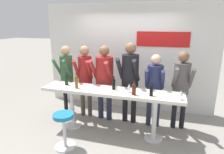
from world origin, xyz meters
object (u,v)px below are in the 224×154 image
Objects in this scene: person_right at (181,82)px; person_center_right at (155,83)px; wine_bottle_3 at (76,81)px; person_center at (130,74)px; wine_bottle_1 at (151,89)px; tasting_table at (111,96)px; bar_stool at (64,125)px; wine_glass_0 at (129,86)px; wine_bottle_0 at (114,83)px; wine_bottle_4 at (66,79)px; person_far_left at (66,72)px; wine_bottle_2 at (134,88)px; person_center_left at (104,75)px; person_left at (85,73)px; wine_glass_1 at (181,93)px.

person_center_right is at bearing 178.07° from person_right.
person_center_right reaches higher than wine_bottle_3.
wine_bottle_1 is at bearing -45.23° from person_center.
wine_bottle_1 reaches higher than tasting_table.
bar_stool is 1.41m from wine_glass_0.
wine_bottle_0 is at bearing -165.23° from person_right.
person_center_right is 1.89m from wine_bottle_4.
person_far_left is 6.17× the size of wine_bottle_0.
bar_stool is 0.37× the size of person_center.
bar_stool is at bearing -131.75° from wine_bottle_0.
tasting_table is 1.49m from person_right.
wine_bottle_2 is 0.95× the size of wine_bottle_4.
person_center is at bearing 66.01° from wine_bottle_0.
person_center reaches higher than person_right.
tasting_table is at bearing -126.83° from wine_bottle_0.
wine_bottle_3 is 1.09m from wine_glass_0.
person_right is at bearing 33.38° from bar_stool.
person_far_left is 1.06× the size of person_center_right.
person_center_left reaches higher than tasting_table.
bar_stool is 0.39× the size of person_left.
wine_bottle_1 is at bearing -29.42° from person_left.
bar_stool is 0.40× the size of person_right.
person_left is at bearing -176.94° from person_center_left.
person_far_left is 0.94m from wine_bottle_3.
person_left is 1.07× the size of person_center_right.
wine_bottle_2 is at bearing -42.71° from wine_glass_0.
person_center_left is 6.70× the size of wine_bottle_2.
tasting_table is 16.13× the size of wine_glass_1.
person_far_left is 0.99× the size of person_left.
person_center is at bearing 33.39° from wine_bottle_3.
wine_bottle_4 is at bearing -167.09° from person_center_right.
person_center_right is (0.54, -0.03, -0.14)m from person_center.
person_right is 0.73m from wine_glass_1.
wine_bottle_4 is (-1.29, -0.50, -0.08)m from person_center.
wine_bottle_3 is at bearing -169.35° from person_right.
wine_bottle_1 is at bearing -92.33° from person_center_right.
bar_stool is 3.82× the size of wine_glass_1.
tasting_table is 0.27m from wine_bottle_0.
wine_bottle_1 reaches higher than bar_stool.
person_center_left is 0.85m from wine_bottle_4.
person_center reaches higher than wine_bottle_0.
tasting_table is at bearing -163.78° from person_right.
tasting_table is 4.22× the size of bar_stool.
person_far_left is 1.48m from wine_bottle_0.
person_center_left is 1.13m from person_center_right.
person_center is (1.60, -0.06, 0.07)m from person_far_left.
wine_bottle_3 reaches higher than wine_bottle_4.
bar_stool is at bearing -66.27° from wine_bottle_4.
person_far_left is 5.36× the size of wine_bottle_3.
person_left is 1.08m from person_center.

